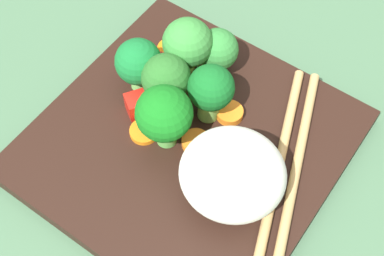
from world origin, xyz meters
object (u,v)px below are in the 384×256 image
object	(u,v)px
broccoli_floret_0	(187,45)
square_plate	(188,144)
carrot_slice_5	(144,132)
rice_mound	(232,174)
chopstick_pair	(286,173)

from	to	relation	value
broccoli_floret_0	square_plate	bearing A→B (deg)	35.07
carrot_slice_5	rice_mound	bearing A→B (deg)	85.96
square_plate	rice_mound	distance (cm)	7.28
chopstick_pair	square_plate	bearing A→B (deg)	82.49
square_plate	rice_mound	size ratio (longest dim) A/B	2.96
carrot_slice_5	chopstick_pair	bearing A→B (deg)	105.33
square_plate	carrot_slice_5	xyz separation A→B (cm)	(1.59, -3.49, 1.01)
rice_mound	carrot_slice_5	size ratio (longest dim) A/B	3.27
square_plate	broccoli_floret_0	size ratio (longest dim) A/B	3.79
square_plate	chopstick_pair	distance (cm)	8.80
carrot_slice_5	chopstick_pair	size ratio (longest dim) A/B	0.12
broccoli_floret_0	chopstick_pair	size ratio (longest dim) A/B	0.31
square_plate	chopstick_pair	bearing A→B (deg)	101.35
rice_mound	broccoli_floret_0	size ratio (longest dim) A/B	1.28
broccoli_floret_0	chopstick_pair	world-z (taller)	broccoli_floret_0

